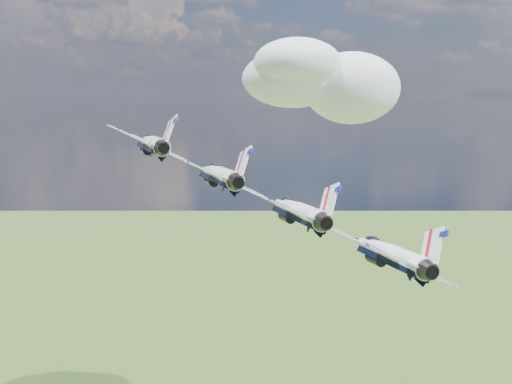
{
  "coord_description": "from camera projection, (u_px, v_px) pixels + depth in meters",
  "views": [
    {
      "loc": [
        -12.01,
        -83.37,
        161.44
      ],
      "look_at": [
        -1.31,
        -0.79,
        150.08
      ],
      "focal_mm": 50.0,
      "sensor_mm": 36.0,
      "label": 1
    }
  ],
  "objects": [
    {
      "name": "cloud_far",
      "position": [
        322.0,
        77.0,
        300.96
      ],
      "size": [
        60.93,
        47.88,
        23.94
      ],
      "primitive_type": "ellipsoid",
      "color": "white"
    },
    {
      "name": "jet_0",
      "position": [
        152.0,
        144.0,
        93.97
      ],
      "size": [
        15.9,
        19.57,
        9.94
      ],
      "primitive_type": null,
      "rotation": [
        0.0,
        0.46,
        0.18
      ],
      "color": "white"
    },
    {
      "name": "jet_1",
      "position": [
        219.0,
        175.0,
        87.35
      ],
      "size": [
        15.9,
        19.57,
        9.94
      ],
      "primitive_type": null,
      "rotation": [
        0.0,
        0.46,
        0.18
      ],
      "color": "white"
    },
    {
      "name": "jet_3",
      "position": [
        388.0,
        253.0,
        74.13
      ],
      "size": [
        15.9,
        19.57,
        9.94
      ],
      "primitive_type": null,
      "rotation": [
        0.0,
        0.46,
        0.18
      ],
      "color": "silver"
    },
    {
      "name": "jet_2",
      "position": [
        296.0,
        211.0,
        80.74
      ],
      "size": [
        15.9,
        19.57,
        9.94
      ],
      "primitive_type": null,
      "rotation": [
        0.0,
        0.46,
        0.18
      ],
      "color": "silver"
    }
  ]
}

